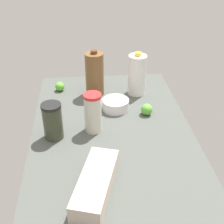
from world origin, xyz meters
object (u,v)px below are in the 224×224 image
object	(u,v)px
lime_beside_bowl	(147,109)
lime_by_jug	(60,86)
tumbler_cup	(93,113)
shaker_bottle	(53,121)
egg_carton	(96,184)
chocolate_milk_jug	(95,74)
milk_jug	(137,75)
mixing_bowl	(116,104)

from	to	relation	value
lime_beside_bowl	lime_by_jug	bearing A→B (deg)	-123.96
tumbler_cup	shaker_bottle	bearing A→B (deg)	-78.23
shaker_bottle	egg_carton	size ratio (longest dim) A/B	0.54
chocolate_milk_jug	shaker_bottle	bearing A→B (deg)	-27.43
egg_carton	lime_by_jug	bearing A→B (deg)	-151.29
tumbler_cup	shaker_bottle	size ratio (longest dim) A/B	1.11
shaker_bottle	lime_by_jug	xyz separation A→B (cm)	(-45.78, 0.65, -6.10)
tumbler_cup	egg_carton	world-z (taller)	tumbler_cup
milk_jug	lime_by_jug	xyz separation A→B (cm)	(-7.29, -43.96, -8.94)
egg_carton	mixing_bowl	bearing A→B (deg)	-176.09
shaker_bottle	lime_beside_bowl	size ratio (longest dim) A/B	2.96
mixing_bowl	milk_jug	distance (cm)	23.30
tumbler_cup	lime_by_jug	xyz separation A→B (cm)	(-41.98, -17.62, -7.10)
shaker_bottle	lime_by_jug	distance (cm)	46.19
shaker_bottle	tumbler_cup	bearing A→B (deg)	101.77
mixing_bowl	lime_by_jug	xyz separation A→B (cm)	(-23.85, -30.15, -0.13)
milk_jug	mixing_bowl	bearing A→B (deg)	-39.84
tumbler_cup	shaker_bottle	distance (cm)	18.69
mixing_bowl	shaker_bottle	bearing A→B (deg)	-54.54
mixing_bowl	lime_by_jug	bearing A→B (deg)	-128.34
lime_by_jug	lime_beside_bowl	size ratio (longest dim) A/B	0.90
mixing_bowl	lime_beside_bowl	world-z (taller)	lime_beside_bowl
shaker_bottle	milk_jug	distance (cm)	59.00
shaker_bottle	egg_carton	distance (cm)	39.82
lime_by_jug	mixing_bowl	bearing A→B (deg)	51.66
lime_by_jug	egg_carton	bearing A→B (deg)	11.62
mixing_bowl	chocolate_milk_jug	distance (cm)	22.96
milk_jug	egg_carton	bearing A→B (deg)	-20.23
tumbler_cup	shaker_bottle	xyz separation A→B (cm)	(3.81, -18.27, -1.00)
chocolate_milk_jug	lime_by_jug	size ratio (longest dim) A/B	4.91
shaker_bottle	lime_beside_bowl	bearing A→B (deg)	108.23
chocolate_milk_jug	milk_jug	distance (cm)	23.75
shaker_bottle	chocolate_milk_jug	world-z (taller)	chocolate_milk_jug
tumbler_cup	lime_beside_bowl	xyz separation A→B (cm)	(-11.37, 27.82, -6.81)
egg_carton	milk_jug	distance (cm)	79.23
shaker_bottle	chocolate_milk_jug	xyz separation A→B (cm)	(-40.37, 20.95, 3.54)
milk_jug	lime_beside_bowl	xyz separation A→B (cm)	(23.32, 1.48, -8.66)
mixing_bowl	tumbler_cup	distance (cm)	23.11
mixing_bowl	shaker_bottle	world-z (taller)	shaker_bottle
shaker_bottle	egg_carton	bearing A→B (deg)	26.08
lime_beside_bowl	chocolate_milk_jug	bearing A→B (deg)	-135.04
tumbler_cup	egg_carton	bearing A→B (deg)	-1.33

